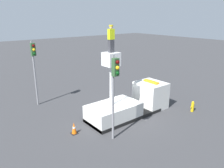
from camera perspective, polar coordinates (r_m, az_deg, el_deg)
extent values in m
plane|color=#38383A|center=(16.71, 3.13, -8.39)|extent=(120.00, 120.00, 0.00)
cube|color=black|center=(16.66, 3.14, -8.02)|extent=(5.77, 2.35, 0.24)
cube|color=silver|center=(15.86, 0.43, -7.38)|extent=(3.77, 2.29, 1.23)
cube|color=silver|center=(18.20, 10.03, -2.81)|extent=(2.00, 2.29, 2.12)
cube|color=black|center=(18.79, 12.16, -0.92)|extent=(0.03, 1.95, 0.85)
cube|color=orange|center=(17.84, 10.22, 0.59)|extent=(0.36, 1.38, 0.14)
cylinder|color=silver|center=(14.97, -0.23, -0.35)|extent=(0.22, 0.22, 2.94)
cube|color=silver|center=(14.52, -0.24, 6.50)|extent=(0.94, 0.94, 0.90)
cube|color=#38383D|center=(14.38, -0.24, 9.90)|extent=(0.34, 0.26, 0.84)
cube|color=#D1E519|center=(14.30, -0.24, 12.88)|extent=(0.40, 0.26, 0.66)
sphere|color=beige|center=(14.28, -0.25, 14.66)|extent=(0.23, 0.23, 0.23)
cylinder|color=yellow|center=(14.27, -0.25, 15.01)|extent=(0.26, 0.26, 0.09)
cylinder|color=gray|center=(12.76, 0.27, -4.00)|extent=(0.14, 0.14, 5.21)
cube|color=#2D512D|center=(12.02, 0.91, 4.42)|extent=(0.34, 0.28, 1.00)
sphere|color=#490707|center=(11.82, 1.48, 5.72)|extent=(0.22, 0.22, 0.22)
sphere|color=gold|center=(11.88, 1.47, 4.26)|extent=(0.22, 0.22, 0.22)
sphere|color=#083710|center=(11.96, 1.46, 2.81)|extent=(0.22, 0.22, 0.22)
cylinder|color=gray|center=(18.99, -19.51, 2.46)|extent=(0.14, 0.14, 5.38)
cube|color=#2D512D|center=(18.41, -19.92, 8.48)|extent=(0.34, 0.28, 1.00)
sphere|color=#490707|center=(18.20, -19.83, 9.39)|extent=(0.22, 0.22, 0.22)
sphere|color=gold|center=(18.24, -19.73, 8.42)|extent=(0.22, 0.22, 0.22)
sphere|color=#083710|center=(18.28, -19.63, 7.47)|extent=(0.22, 0.22, 0.22)
cylinder|color=gold|center=(18.43, 20.27, -5.73)|extent=(0.22, 0.22, 0.72)
sphere|color=gold|center=(18.27, 20.40, -4.53)|extent=(0.19, 0.19, 0.19)
cylinder|color=gold|center=(18.26, 20.01, -5.67)|extent=(0.12, 0.09, 0.09)
cylinder|color=gold|center=(18.54, 20.57, -5.39)|extent=(0.12, 0.09, 0.09)
cube|color=black|center=(14.63, -9.82, -12.57)|extent=(0.40, 0.40, 0.03)
cone|color=orange|center=(14.45, -9.90, -11.27)|extent=(0.34, 0.34, 0.78)
cylinder|color=white|center=(14.43, -9.90, -11.14)|extent=(0.17, 0.17, 0.11)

